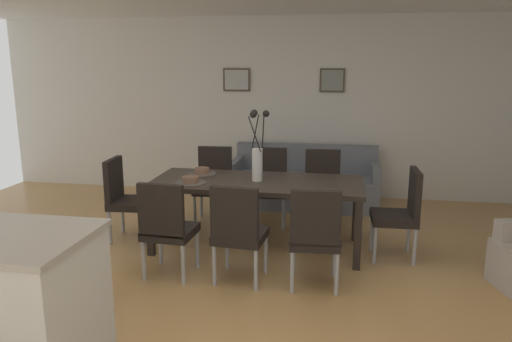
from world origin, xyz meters
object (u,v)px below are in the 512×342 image
(dining_chair_near_right, at_px, (214,180))
(framed_picture_left, at_px, (237,80))
(bowl_near_right, at_px, (202,170))
(dining_chair_far_left, at_px, (238,229))
(dining_chair_near_left, at_px, (167,225))
(dining_chair_far_right, at_px, (269,182))
(sofa, at_px, (304,184))
(bowl_near_left, at_px, (191,179))
(framed_picture_center, at_px, (332,80))
(dining_chair_mid_left, at_px, (315,233))
(dining_table, at_px, (257,187))
(centerpiece_vase, at_px, (257,154))
(dining_chair_mid_right, at_px, (322,185))
(dining_chair_head_west, at_px, (124,195))
(dining_chair_head_east, at_px, (402,209))

(dining_chair_near_right, xyz_separation_m, framed_picture_left, (0.00, 1.40, 1.19))
(bowl_near_right, bearing_deg, dining_chair_far_left, -59.64)
(dining_chair_near_left, height_order, bowl_near_right, dining_chair_near_left)
(dining_chair_far_left, bearing_deg, dining_chair_near_left, -179.72)
(dining_chair_far_right, xyz_separation_m, sofa, (0.37, 0.88, -0.23))
(bowl_near_left, xyz_separation_m, bowl_near_right, (0.00, 0.42, 0.00))
(dining_chair_far_left, distance_m, framed_picture_center, 3.42)
(dining_chair_near_left, xyz_separation_m, dining_chair_mid_left, (1.34, 0.01, 0.00))
(dining_table, relative_size, framed_picture_center, 6.23)
(dining_chair_near_left, distance_m, centerpiece_vase, 1.23)
(dining_chair_mid_left, xyz_separation_m, sofa, (-0.29, 2.64, -0.23))
(dining_chair_mid_left, height_order, sofa, dining_chair_mid_left)
(dining_chair_far_right, height_order, centerpiece_vase, centerpiece_vase)
(dining_chair_mid_right, bearing_deg, dining_chair_near_right, -179.31)
(dining_chair_mid_left, distance_m, dining_chair_mid_right, 1.73)
(dining_chair_near_left, distance_m, framed_picture_center, 3.62)
(dining_chair_near_left, relative_size, bowl_near_left, 5.41)
(dining_chair_mid_right, bearing_deg, dining_chair_far_right, 178.58)
(dining_table, bearing_deg, sofa, 78.27)
(bowl_near_right, bearing_deg, dining_table, -17.52)
(dining_table, bearing_deg, centerpiece_vase, 55.35)
(dining_chair_head_west, xyz_separation_m, sofa, (1.86, 1.75, -0.23))
(dining_chair_near_left, relative_size, dining_chair_near_right, 1.00)
(framed_picture_center, bearing_deg, framed_picture_left, -180.00)
(dining_chair_head_west, distance_m, dining_chair_head_east, 2.98)
(dining_chair_near_left, distance_m, dining_chair_far_left, 0.66)
(dining_chair_mid_left, relative_size, bowl_near_right, 5.41)
(dining_chair_head_west, bearing_deg, dining_chair_mid_right, 21.72)
(framed_picture_left, distance_m, framed_picture_center, 1.39)
(bowl_near_right, xyz_separation_m, sofa, (1.03, 1.55, -0.50))
(dining_chair_near_left, xyz_separation_m, sofa, (1.05, 2.65, -0.23))
(dining_chair_near_left, bearing_deg, framed_picture_center, 66.27)
(bowl_near_left, bearing_deg, dining_chair_near_left, -91.78)
(dining_chair_near_left, bearing_deg, bowl_near_right, 88.89)
(dining_chair_near_left, bearing_deg, bowl_near_left, 88.22)
(dining_chair_mid_right, relative_size, sofa, 0.46)
(dining_chair_near_right, distance_m, bowl_near_right, 0.69)
(dining_chair_near_left, bearing_deg, dining_chair_near_right, 90.44)
(dining_chair_mid_left, relative_size, centerpiece_vase, 1.25)
(dining_table, relative_size, bowl_near_right, 12.94)
(dining_chair_mid_right, distance_m, bowl_near_right, 1.48)
(dining_chair_near_right, bearing_deg, dining_chair_mid_right, 0.69)
(dining_chair_head_west, xyz_separation_m, framed_picture_center, (2.19, 2.24, 1.19))
(bowl_near_left, bearing_deg, dining_chair_mid_right, 39.25)
(dining_chair_far_left, relative_size, dining_chair_mid_left, 1.00)
(dining_table, relative_size, dining_chair_near_right, 2.39)
(bowl_near_right, bearing_deg, sofa, 56.52)
(dining_table, bearing_deg, dining_chair_head_east, -1.05)
(dining_chair_near_left, bearing_deg, dining_chair_head_east, 21.73)
(dining_table, xyz_separation_m, dining_chair_mid_left, (0.66, -0.88, -0.16))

